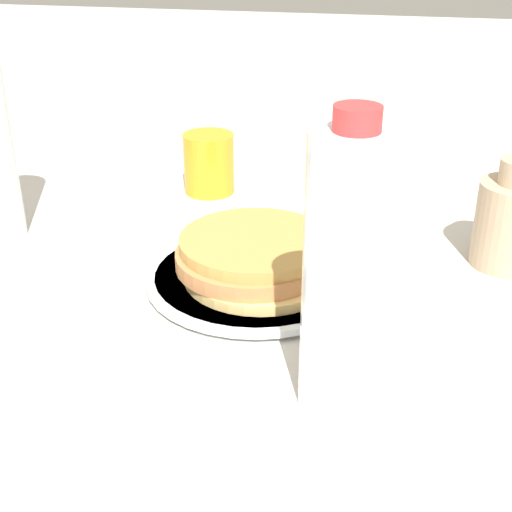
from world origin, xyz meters
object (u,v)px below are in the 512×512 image
at_px(pancake_stack, 255,257).
at_px(cream_jug, 511,221).
at_px(plate, 256,277).
at_px(water_bottle_mid, 347,277).
at_px(juice_glass, 209,163).

height_order(pancake_stack, cream_jug, cream_jug).
bearing_deg(pancake_stack, plate, -7.20).
distance_m(plate, pancake_stack, 0.03).
bearing_deg(water_bottle_mid, pancake_stack, 30.54).
bearing_deg(cream_jug, juice_glass, 68.95).
distance_m(cream_jug, water_bottle_mid, 0.34).
bearing_deg(plate, juice_glass, 25.30).
bearing_deg(cream_jug, water_bottle_mid, 150.89).
bearing_deg(water_bottle_mid, juice_glass, 27.46).
bearing_deg(juice_glass, pancake_stack, -154.90).
xyz_separation_m(cream_jug, water_bottle_mid, (-0.29, 0.16, 0.07)).
bearing_deg(juice_glass, plate, -154.70).
distance_m(juice_glass, water_bottle_mid, 0.50).
height_order(plate, juice_glass, juice_glass).
bearing_deg(plate, cream_jug, -69.20).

